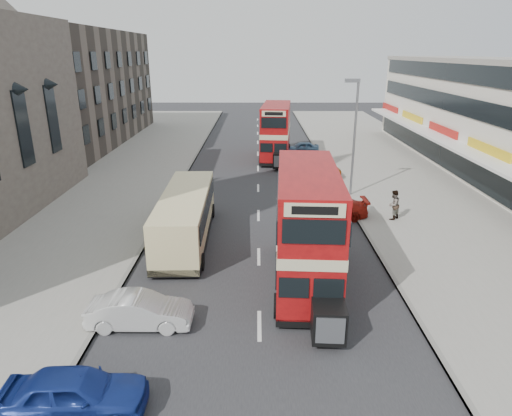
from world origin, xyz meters
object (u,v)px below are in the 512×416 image
(car_right_b, at_px, (313,172))
(car_left_near, at_px, (75,393))
(street_lamp, at_px, (354,129))
(car_right_c, at_px, (302,147))
(car_left_front, at_px, (140,311))
(cyclist, at_px, (319,186))
(bus_main, at_px, (307,228))
(bus_second, at_px, (276,132))
(car_right_a, at_px, (332,208))
(coach, at_px, (186,215))
(pedestrian_near, at_px, (393,205))

(car_right_b, bearing_deg, car_left_near, -23.72)
(street_lamp, height_order, car_right_c, street_lamp)
(car_left_front, relative_size, cyclist, 1.89)
(bus_main, xyz_separation_m, bus_second, (-0.34, 24.41, -0.01))
(car_right_b, xyz_separation_m, car_right_c, (0.03, 9.81, -0.03))
(car_left_near, relative_size, car_right_b, 0.93)
(car_left_front, distance_m, car_right_a, 14.66)
(car_left_near, xyz_separation_m, car_left_front, (0.76, 4.28, -0.05))
(street_lamp, distance_m, car_left_near, 23.80)
(coach, bearing_deg, street_lamp, 35.66)
(car_right_b, xyz_separation_m, pedestrian_near, (3.71, -9.52, 0.47))
(bus_main, relative_size, coach, 0.97)
(cyclist, bearing_deg, bus_main, -103.95)
(coach, distance_m, car_right_a, 9.19)
(car_right_a, height_order, pedestrian_near, pedestrian_near)
(car_right_a, bearing_deg, cyclist, -179.49)
(bus_main, relative_size, bus_second, 0.99)
(coach, relative_size, car_left_front, 2.42)
(car_right_a, bearing_deg, coach, -69.08)
(car_right_c, height_order, cyclist, cyclist)
(bus_main, xyz_separation_m, pedestrian_near, (6.10, 7.59, -1.55))
(coach, bearing_deg, car_left_near, -97.27)
(bus_main, height_order, cyclist, bus_main)
(bus_main, xyz_separation_m, car_left_front, (-6.54, -3.42, -1.99))
(bus_second, height_order, coach, bus_second)
(bus_second, relative_size, car_right_a, 2.09)
(car_left_near, relative_size, cyclist, 1.97)
(car_right_b, xyz_separation_m, cyclist, (-0.06, -4.18, 0.07))
(car_right_a, relative_size, pedestrian_near, 2.38)
(bus_main, xyz_separation_m, car_right_b, (2.39, 17.10, -2.02))
(car_right_a, height_order, car_right_b, car_right_a)
(pedestrian_near, bearing_deg, bus_second, -112.05)
(pedestrian_near, bearing_deg, coach, -29.59)
(coach, distance_m, car_right_b, 15.00)
(bus_second, xyz_separation_m, car_right_a, (2.82, -16.27, -1.98))
(street_lamp, relative_size, car_right_c, 2.38)
(street_lamp, xyz_separation_m, car_left_near, (-11.76, -20.28, -4.09))
(street_lamp, bearing_deg, coach, -143.02)
(car_right_a, bearing_deg, car_left_near, -32.85)
(street_lamp, bearing_deg, cyclist, 170.85)
(car_left_front, bearing_deg, bus_second, -12.43)
(street_lamp, distance_m, car_right_b, 6.49)
(street_lamp, distance_m, car_left_front, 19.85)
(pedestrian_near, bearing_deg, car_right_b, -111.71)
(car_right_b, bearing_deg, street_lamp, 22.24)
(bus_main, distance_m, car_right_b, 17.39)
(car_right_a, relative_size, cyclist, 2.14)
(coach, xyz_separation_m, car_left_front, (-0.53, -8.12, -0.83))
(bus_main, xyz_separation_m, cyclist, (2.33, 12.93, -1.95))
(bus_main, bearing_deg, car_right_c, -91.95)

